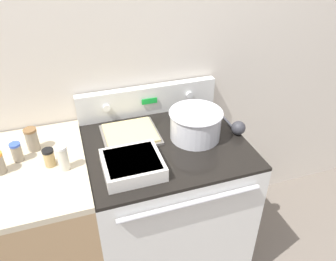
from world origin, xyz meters
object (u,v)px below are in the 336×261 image
Objects in this scene: spice_jar_black_cap at (49,157)px; spice_jar_brown_cap at (32,139)px; mixing_bowl at (196,123)px; ladle at (237,127)px; baking_tray at (130,134)px; spice_jar_white_cap at (63,158)px; casserole_dish at (133,164)px; spice_jar_blue_cap at (17,152)px.

spice_jar_brown_cap is (-0.07, 0.15, 0.02)m from spice_jar_black_cap.
mixing_bowl reaches higher than spice_jar_black_cap.
mixing_bowl is 0.97× the size of ladle.
baking_tray is 2.34× the size of spice_jar_white_cap.
mixing_bowl is at bearing -9.43° from spice_jar_brown_cap.
mixing_bowl is at bearing 5.80° from spice_jar_white_cap.
casserole_dish is at bearing -167.70° from ladle.
spice_jar_blue_cap is at bearing 149.10° from spice_jar_black_cap.
mixing_bowl reaches higher than casserole_dish.
casserole_dish is 2.75× the size of spice_jar_blue_cap.
spice_jar_blue_cap reaches higher than spice_jar_black_cap.
spice_jar_white_cap is (-0.29, 0.10, 0.04)m from casserole_dish.
casserole_dish is 2.11× the size of spice_jar_white_cap.
spice_jar_black_cap reaches higher than ladle.
ladle is at bearing 2.23° from spice_jar_white_cap.
spice_jar_white_cap is 1.31× the size of spice_jar_blue_cap.
casserole_dish is 0.62m from ladle.
spice_jar_black_cap is at bearing -30.90° from spice_jar_blue_cap.
casserole_dish reaches higher than baking_tray.
spice_jar_white_cap is 0.08m from spice_jar_black_cap.
spice_jar_white_cap reaches higher than baking_tray.
casserole_dish is at bearing -24.78° from spice_jar_blue_cap.
casserole_dish is at bearing -100.61° from baking_tray.
ladle is at bearing 12.30° from casserole_dish.
ladle is 3.29× the size of spice_jar_black_cap.
spice_jar_brown_cap is (-0.13, 0.20, -0.00)m from spice_jar_white_cap.
mixing_bowl is 0.95× the size of baking_tray.
casserole_dish is at bearing -22.15° from spice_jar_black_cap.
spice_jar_brown_cap is 1.23× the size of spice_jar_blue_cap.
baking_tray is at bearing 5.65° from spice_jar_blue_cap.
mixing_bowl is at bearing 1.59° from spice_jar_black_cap.
baking_tray is (0.05, 0.28, -0.03)m from casserole_dish.
mixing_bowl is 0.24m from ladle.
mixing_bowl is 2.89× the size of spice_jar_blue_cap.
spice_jar_white_cap is at bearing -151.75° from baking_tray.
baking_tray is (-0.32, 0.12, -0.07)m from mixing_bowl.
spice_jar_brown_cap is (-0.48, 0.01, 0.06)m from baking_tray.
spice_jar_white_cap is at bearing -33.25° from spice_jar_blue_cap.
spice_jar_brown_cap reaches higher than casserole_dish.
spice_jar_black_cap is 0.74× the size of spice_jar_brown_cap.
spice_jar_blue_cap is at bearing 175.78° from mixing_bowl.
spice_jar_white_cap is at bearing 161.81° from casserole_dish.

